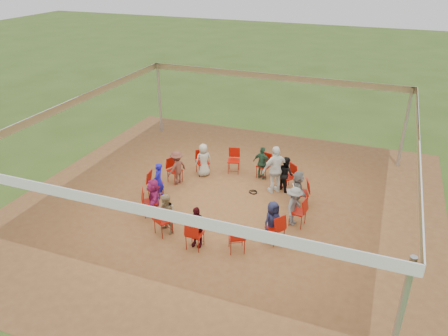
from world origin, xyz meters
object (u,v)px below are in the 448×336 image
(chair_12, at_px, (298,212))
(person_seated_3, at_px, (204,160))
(person_seated_0, at_px, (298,189))
(chair_1, at_px, (288,177))
(chair_9, at_px, (195,234))
(chair_8, at_px, (163,220))
(person_seated_1, at_px, (285,174))
(chair_6, at_px, (156,184))
(chair_0, at_px, (301,193))
(cable_coil, at_px, (253,192))
(chair_10, at_px, (237,237))
(person_seated_2, at_px, (262,163))
(chair_5, at_px, (175,171))
(person_seated_4, at_px, (177,168))
(person_seated_8, at_px, (197,226))
(chair_2, at_px, (264,166))
(chair_11, at_px, (275,228))
(standing_person, at_px, (276,170))
(person_seated_7, at_px, (166,214))
(chair_3, at_px, (234,161))
(person_seated_5, at_px, (159,180))
(person_seated_10, at_px, (294,206))
(person_seated_9, at_px, (272,221))
(laptop, at_px, (293,190))
(chair_4, at_px, (203,163))
(person_seated_6, at_px, (154,197))

(chair_12, bearing_deg, person_seated_3, 69.80)
(chair_12, relative_size, person_seated_0, 0.75)
(chair_1, distance_m, chair_9, 4.40)
(person_seated_0, bearing_deg, chair_8, 111.34)
(person_seated_3, bearing_deg, person_seated_1, 138.46)
(chair_6, bearing_deg, chair_0, 96.92)
(cable_coil, bearing_deg, person_seated_0, -10.82)
(chair_1, relative_size, chair_12, 1.00)
(chair_1, height_order, chair_10, same)
(person_seated_1, bearing_deg, person_seated_2, 13.85)
(chair_5, height_order, chair_8, same)
(person_seated_4, xyz_separation_m, person_seated_8, (2.10, -3.02, 0.00))
(chair_5, bearing_deg, cable_coil, 116.00)
(person_seated_2, height_order, person_seated_3, same)
(chair_2, bearing_deg, chair_11, 124.62)
(chair_2, xyz_separation_m, chair_12, (1.78, -2.56, 0.00))
(chair_10, bearing_deg, chair_2, 69.23)
(chair_10, relative_size, standing_person, 0.55)
(chair_1, height_order, person_seated_7, person_seated_7)
(chair_5, height_order, cable_coil, chair_5)
(chair_2, bearing_deg, person_seated_8, 96.74)
(chair_3, distance_m, cable_coil, 1.70)
(person_seated_5, height_order, person_seated_10, same)
(person_seated_0, bearing_deg, person_seated_4, 69.23)
(chair_0, relative_size, person_seated_0, 0.75)
(person_seated_10, bearing_deg, chair_12, -90.00)
(chair_5, xyz_separation_m, person_seated_3, (0.72, 0.84, 0.16))
(person_seated_7, bearing_deg, person_seated_10, 55.38)
(chair_0, height_order, person_seated_10, person_seated_10)
(standing_person, bearing_deg, person_seated_1, -178.22)
(chair_3, xyz_separation_m, person_seated_9, (2.41, -3.55, 0.16))
(chair_1, distance_m, person_seated_8, 4.29)
(person_seated_1, bearing_deg, chair_9, 111.34)
(chair_1, height_order, chair_8, same)
(chair_0, bearing_deg, laptop, 90.00)
(person_seated_9, bearing_deg, person_seated_1, 41.54)
(chair_9, height_order, person_seated_9, person_seated_9)
(person_seated_2, bearing_deg, cable_coil, 105.46)
(person_seated_2, height_order, person_seated_9, same)
(chair_4, height_order, person_seated_2, person_seated_2)
(standing_person, bearing_deg, person_seated_8, 28.86)
(chair_11, bearing_deg, chair_2, 55.38)
(chair_4, relative_size, person_seated_6, 0.75)
(person_seated_4, relative_size, person_seated_10, 1.00)
(person_seated_5, distance_m, person_seated_6, 1.07)
(chair_4, distance_m, person_seated_0, 3.78)
(chair_12, bearing_deg, chair_5, 83.08)
(chair_5, height_order, person_seated_7, person_seated_7)
(chair_6, xyz_separation_m, person_seated_7, (1.30, -1.69, 0.16))
(person_seated_1, relative_size, person_seated_8, 1.00)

